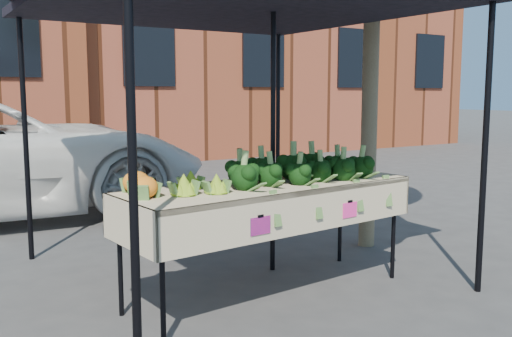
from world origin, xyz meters
TOP-DOWN VIEW (x-y plane):
  - ground at (0.00, 0.00)m, footprint 90.00×90.00m
  - table at (0.13, 0.09)m, footprint 2.46×1.01m
  - canopy at (0.17, 0.70)m, footprint 3.16×3.16m
  - broccoli_heap at (0.40, 0.11)m, footprint 1.38×0.58m
  - romanesco_cluster at (-0.54, 0.07)m, footprint 0.44×0.48m
  - cauliflower_pair at (-0.91, 0.15)m, footprint 0.24×0.44m
  - street_tree at (1.83, 0.79)m, footprint 2.42×2.42m
  - building_right at (7.00, 12.50)m, footprint 12.00×8.00m

SIDE VIEW (x-z plane):
  - ground at x=0.00m, z-range 0.00..0.00m
  - table at x=0.13m, z-range 0.00..0.90m
  - cauliflower_pair at x=-0.91m, z-range 0.90..1.09m
  - romanesco_cluster at x=-0.54m, z-range 0.90..1.11m
  - broccoli_heap at x=0.40m, z-range 0.90..1.17m
  - canopy at x=0.17m, z-range 0.00..2.74m
  - street_tree at x=1.83m, z-range 0.00..4.77m
  - building_right at x=7.00m, z-range 0.00..8.50m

